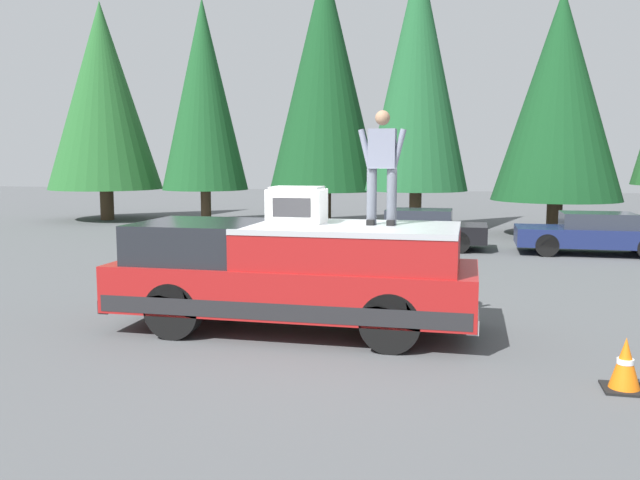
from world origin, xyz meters
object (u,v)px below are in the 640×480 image
parked_car_black (416,229)px  traffic_cone (625,366)px  pickup_truck (294,274)px  parked_car_navy (594,234)px  compressor_unit (297,205)px  person_on_truck_bed (382,164)px

parked_car_black → traffic_cone: 12.00m
pickup_truck → parked_car_navy: pickup_truck is taller
pickup_truck → parked_car_black: bearing=-6.2°
pickup_truck → parked_car_black: pickup_truck is taller
compressor_unit → parked_car_navy: size_ratio=0.20×
traffic_cone → parked_car_black: bearing=16.0°
compressor_unit → traffic_cone: size_ratio=1.35×
pickup_truck → parked_car_navy: bearing=-31.6°
traffic_cone → parked_car_navy: bearing=-7.8°
pickup_truck → parked_car_black: (9.78, -1.07, -0.29)m
pickup_truck → traffic_cone: (-1.75, -4.38, -0.58)m
parked_car_black → pickup_truck: bearing=173.8°
compressor_unit → parked_car_navy: bearing=-32.1°
person_on_truck_bed → parked_car_black: 9.82m
pickup_truck → compressor_unit: 1.07m
person_on_truck_bed → pickup_truck: bearing=97.2°
person_on_truck_bed → parked_car_navy: bearing=-26.0°
compressor_unit → parked_car_black: compressor_unit is taller
parked_car_black → traffic_cone: size_ratio=6.61×
parked_car_navy → compressor_unit: bearing=147.9°
parked_car_black → traffic_cone: (-11.53, -3.31, -0.29)m
parked_car_navy → traffic_cone: 11.51m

